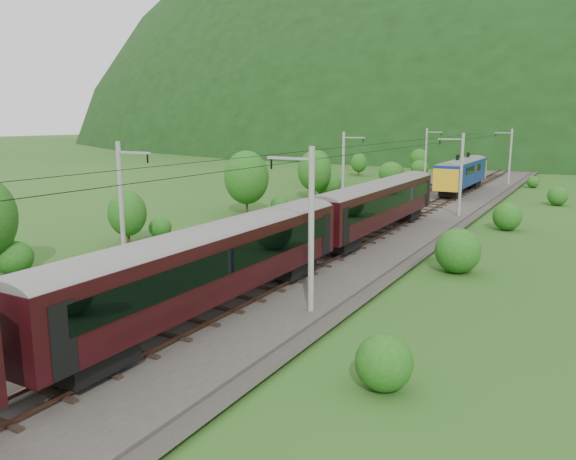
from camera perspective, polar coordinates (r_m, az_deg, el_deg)
The scene contains 14 objects.
ground at distance 31.07m, azimuth -8.01°, elevation -6.79°, with size 600.00×600.00×0.00m, color #254C17.
railbed at distance 39.14m, azimuth 0.85°, elevation -2.71°, with size 14.00×220.00×0.30m, color #38332D.
track_left at distance 40.25m, azimuth -2.15°, elevation -2.01°, with size 2.40×220.00×0.27m.
track_right at distance 38.04m, azimuth 4.04°, elevation -2.80°, with size 2.40×220.00×0.27m.
catenary_left at distance 60.70m, azimuth 5.69°, elevation 6.32°, with size 2.54×192.28×8.00m.
catenary_right at distance 56.94m, azimuth 17.10°, elevation 5.57°, with size 2.54×192.28×8.00m.
overhead_wires at distance 38.09m, azimuth 0.88°, elevation 7.50°, with size 4.83×198.00×0.03m.
mountain_main at distance 284.19m, azimuth 25.84°, elevation 8.07°, with size 504.00×360.00×244.00m, color black.
mountain_ridge at distance 351.81m, azimuth 6.20°, elevation 9.46°, with size 336.00×280.00×132.00m, color black.
hazard_post_near at distance 77.49m, azimuth 15.33°, elevation 4.49°, with size 0.17×0.17×1.63m, color red.
hazard_post_far at distance 88.69m, azimuth 17.81°, elevation 5.11°, with size 0.16×0.16×1.55m, color red.
signal at distance 69.70m, azimuth 10.35°, elevation 4.52°, with size 0.27×0.27×2.44m.
vegetation_left at distance 60.64m, azimuth -3.25°, elevation 4.71°, with size 13.37×142.66×6.52m.
vegetation_right at distance 24.02m, azimuth 13.58°, elevation -9.37°, with size 6.30×104.61×2.93m.
Camera 1 is at (18.05, -23.45, 9.47)m, focal length 35.00 mm.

